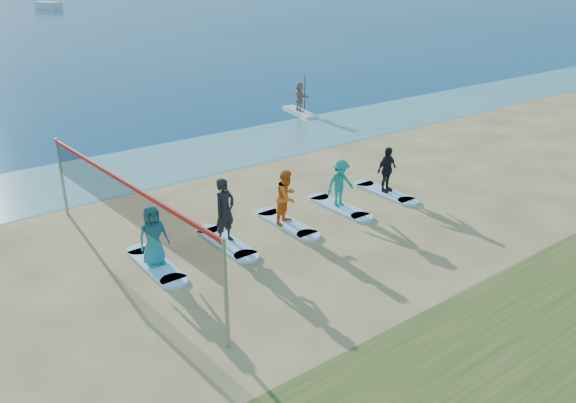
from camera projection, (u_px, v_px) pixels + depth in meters
ground at (364, 250)px, 15.59m from camera, size 600.00×600.00×0.00m
shallow_water at (186, 158)px, 23.32m from camera, size 600.00×600.00×0.00m
volleyball_net at (123, 199)px, 14.03m from camera, size 0.56×9.08×2.50m
paddleboard at (300, 112)px, 30.74m from camera, size 1.30×3.08×0.12m
paddleboarder at (300, 96)px, 30.42m from camera, size 0.74×1.51×1.56m
boat_offshore_b at (49, 9)px, 114.73m from camera, size 3.94×7.09×1.43m
surfboard_0 at (156, 265)px, 14.73m from camera, size 0.70×2.20×0.09m
student_0 at (153, 236)px, 14.40m from camera, size 0.80×0.53×1.63m
surfboard_1 at (226, 243)px, 15.94m from camera, size 0.70×2.20×0.09m
student_1 at (225, 211)px, 15.56m from camera, size 0.79×0.63×1.89m
surfboard_2 at (287, 224)px, 17.15m from camera, size 0.70×2.20×0.09m
student_2 at (287, 197)px, 16.81m from camera, size 1.01×0.91×1.68m
surfboard_3 at (339, 207)px, 18.35m from camera, size 0.70×2.20×0.09m
student_3 at (340, 183)px, 18.04m from camera, size 1.05×0.65×1.57m
surfboard_4 at (385, 192)px, 19.56m from camera, size 0.70×2.20×0.09m
student_4 at (387, 170)px, 19.24m from camera, size 0.96×0.47×1.59m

